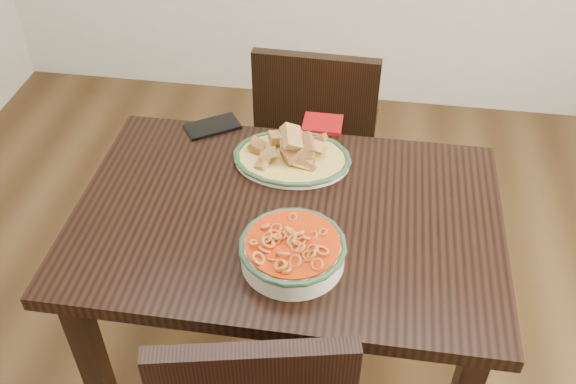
# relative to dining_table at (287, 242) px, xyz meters

# --- Properties ---
(floor) EXTENTS (3.50, 3.50, 0.00)m
(floor) POSITION_rel_dining_table_xyz_m (0.01, 0.01, -0.64)
(floor) COLOR #372411
(floor) RESTS_ON ground
(dining_table) EXTENTS (1.13, 0.75, 0.75)m
(dining_table) POSITION_rel_dining_table_xyz_m (0.00, 0.00, 0.00)
(dining_table) COLOR black
(dining_table) RESTS_ON ground
(chair_far) EXTENTS (0.43, 0.43, 0.89)m
(chair_far) POSITION_rel_dining_table_xyz_m (0.01, 0.70, -0.14)
(chair_far) COLOR black
(chair_far) RESTS_ON ground
(fish_plate) EXTENTS (0.33, 0.26, 0.11)m
(fish_plate) POSITION_rel_dining_table_xyz_m (-0.02, 0.22, 0.15)
(fish_plate) COLOR beige
(fish_plate) RESTS_ON dining_table
(noodle_bowl) EXTENTS (0.26, 0.26, 0.08)m
(noodle_bowl) POSITION_rel_dining_table_xyz_m (0.04, -0.16, 0.15)
(noodle_bowl) COLOR beige
(noodle_bowl) RESTS_ON dining_table
(smartphone) EXTENTS (0.18, 0.16, 0.01)m
(smartphone) POSITION_rel_dining_table_xyz_m (-0.29, 0.35, 0.11)
(smartphone) COLOR black
(smartphone) RESTS_ON dining_table
(napkin) EXTENTS (0.12, 0.10, 0.01)m
(napkin) POSITION_rel_dining_table_xyz_m (0.05, 0.42, 0.11)
(napkin) COLOR #970B0C
(napkin) RESTS_ON dining_table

